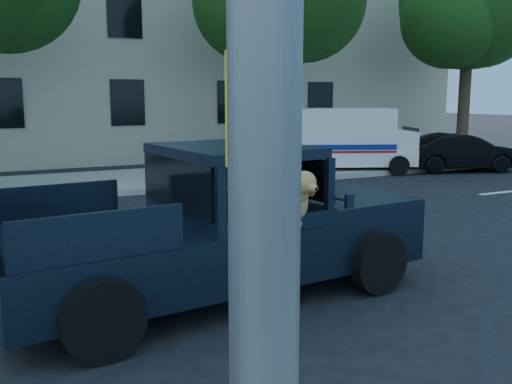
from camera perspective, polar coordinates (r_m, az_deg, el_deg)
ground at (r=8.06m, az=4.78°, el=-7.91°), size 120.00×120.00×0.00m
far_sidewalk at (r=16.43m, az=-12.18°, el=1.14°), size 60.00×4.00×0.15m
lane_stripes at (r=11.88m, az=4.48°, el=-2.18°), size 21.60×0.14×0.01m
street_tree_right at (r=23.74m, az=20.60°, el=16.94°), size 6.00×5.20×8.60m
building_main at (r=24.19m, az=-9.98°, el=14.34°), size 26.00×6.00×9.00m
pickup_truck at (r=6.92m, az=-4.58°, el=-5.52°), size 5.29×2.79×1.83m
mail_truck at (r=18.46m, az=9.38°, el=4.69°), size 4.10×3.04×2.04m
parked_sedan at (r=19.67m, az=19.79°, el=3.74°), size 2.49×3.98×1.24m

